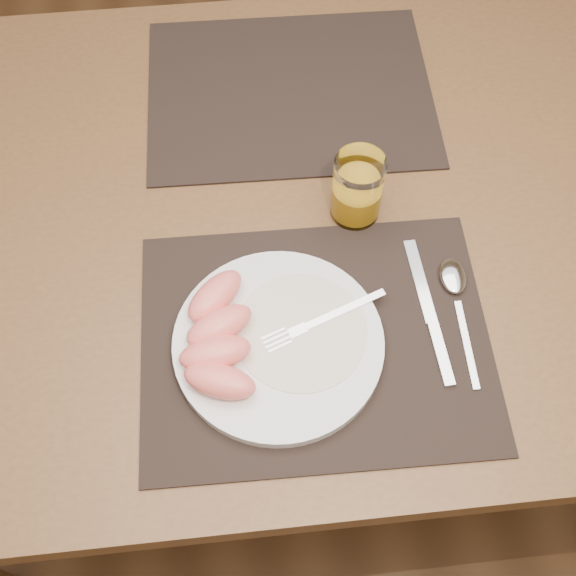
# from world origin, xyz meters

# --- Properties ---
(ground) EXTENTS (5.00, 5.00, 0.00)m
(ground) POSITION_xyz_m (0.00, 0.00, 0.00)
(ground) COLOR #55361D
(ground) RESTS_ON ground
(table) EXTENTS (1.40, 0.90, 0.75)m
(table) POSITION_xyz_m (0.00, 0.00, 0.67)
(table) COLOR brown
(table) RESTS_ON ground
(placemat_near) EXTENTS (0.46, 0.36, 0.00)m
(placemat_near) POSITION_xyz_m (0.00, -0.22, 0.75)
(placemat_near) COLOR black
(placemat_near) RESTS_ON table
(placemat_far) EXTENTS (0.46, 0.36, 0.00)m
(placemat_far) POSITION_xyz_m (0.02, 0.22, 0.75)
(placemat_far) COLOR black
(placemat_far) RESTS_ON table
(plate) EXTENTS (0.27, 0.27, 0.02)m
(plate) POSITION_xyz_m (-0.05, -0.22, 0.76)
(plate) COLOR white
(plate) RESTS_ON placemat_near
(plate_dressing) EXTENTS (0.17, 0.17, 0.00)m
(plate_dressing) POSITION_xyz_m (-0.02, -0.21, 0.77)
(plate_dressing) COLOR white
(plate_dressing) RESTS_ON plate
(fork) EXTENTS (0.17, 0.08, 0.00)m
(fork) POSITION_xyz_m (0.00, -0.21, 0.77)
(fork) COLOR silver
(fork) RESTS_ON plate
(knife) EXTENTS (0.03, 0.22, 0.01)m
(knife) POSITION_xyz_m (0.16, -0.21, 0.76)
(knife) COLOR silver
(knife) RESTS_ON placemat_near
(spoon) EXTENTS (0.04, 0.19, 0.01)m
(spoon) POSITION_xyz_m (0.20, -0.16, 0.76)
(spoon) COLOR silver
(spoon) RESTS_ON placemat_near
(juice_glass) EXTENTS (0.07, 0.07, 0.11)m
(juice_glass) POSITION_xyz_m (0.08, -0.02, 0.80)
(juice_glass) COLOR white
(juice_glass) RESTS_ON placemat_near
(grapefruit_wedges) EXTENTS (0.10, 0.20, 0.04)m
(grapefruit_wedges) POSITION_xyz_m (-0.12, -0.22, 0.79)
(grapefruit_wedges) COLOR #FF7868
(grapefruit_wedges) RESTS_ON plate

